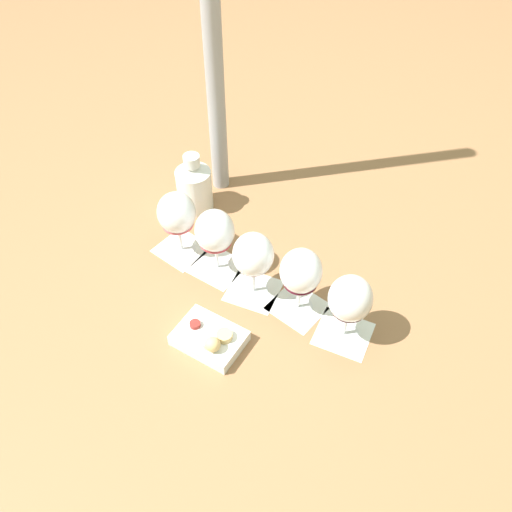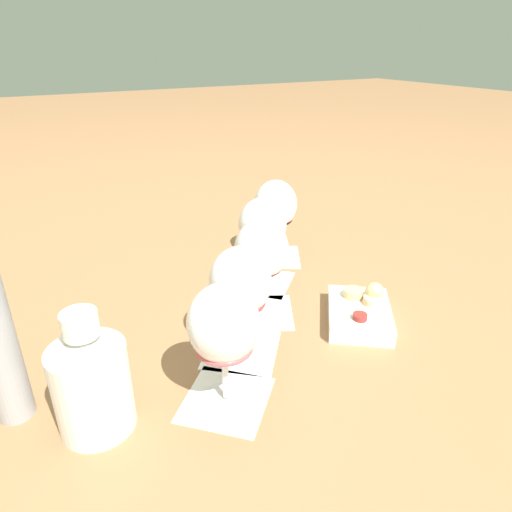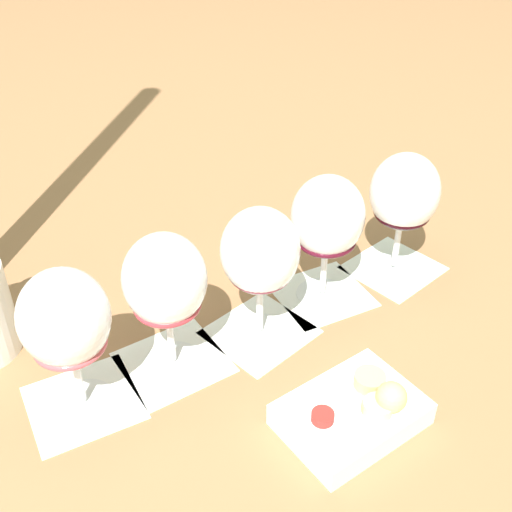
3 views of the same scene
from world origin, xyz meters
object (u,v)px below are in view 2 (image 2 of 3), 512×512
at_px(ceramic_vase, 91,380).
at_px(snack_dish, 360,311).
at_px(wine_glass_3, 262,228).
at_px(wine_glass_1, 241,285).
at_px(wine_glass_4, 276,208).
at_px(wine_glass_0, 224,328).
at_px(wine_glass_2, 262,254).

height_order(ceramic_vase, snack_dish, ceramic_vase).
distance_m(wine_glass_3, ceramic_vase, 0.44).
bearing_deg(ceramic_vase, snack_dish, -87.29).
height_order(wine_glass_1, snack_dish, wine_glass_1).
bearing_deg(snack_dish, wine_glass_4, -0.68).
bearing_deg(wine_glass_0, wine_glass_2, -42.07).
height_order(wine_glass_0, ceramic_vase, wine_glass_0).
relative_size(wine_glass_0, snack_dish, 0.98).
xyz_separation_m(wine_glass_0, wine_glass_3, (0.27, -0.21, -0.00)).
bearing_deg(ceramic_vase, wine_glass_4, -55.36).
relative_size(wine_glass_4, ceramic_vase, 1.05).
bearing_deg(wine_glass_4, ceramic_vase, 124.64).
distance_m(wine_glass_1, wine_glass_2, 0.12).
bearing_deg(wine_glass_2, ceramic_vase, 112.27).
distance_m(wine_glass_0, wine_glass_3, 0.34).
xyz_separation_m(wine_glass_2, wine_glass_3, (0.10, -0.06, 0.00)).
relative_size(wine_glass_1, ceramic_vase, 1.05).
bearing_deg(ceramic_vase, wine_glass_1, -78.42).
bearing_deg(wine_glass_3, snack_dish, -158.47).
xyz_separation_m(wine_glass_0, snack_dish, (0.06, -0.29, -0.10)).
distance_m(wine_glass_0, wine_glass_4, 0.46).
distance_m(wine_glass_0, ceramic_vase, 0.17).
height_order(wine_glass_2, wine_glass_4, same).
bearing_deg(wine_glass_0, wine_glass_4, -39.65).
bearing_deg(wine_glass_4, wine_glass_1, 139.99).
relative_size(wine_glass_1, snack_dish, 0.98).
bearing_deg(wine_glass_1, ceramic_vase, 101.58).
distance_m(wine_glass_3, wine_glass_4, 0.12).
distance_m(wine_glass_3, snack_dish, 0.24).
bearing_deg(snack_dish, wine_glass_0, 102.00).
relative_size(wine_glass_0, wine_glass_1, 1.00).
bearing_deg(ceramic_vase, wine_glass_0, -104.06).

